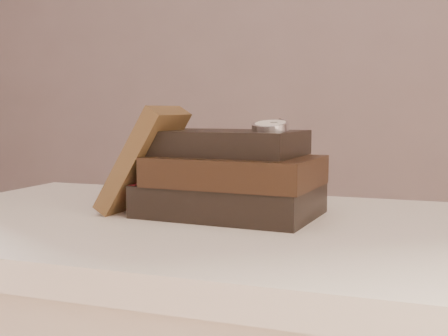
% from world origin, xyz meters
% --- Properties ---
extents(table, '(1.00, 0.60, 0.75)m').
position_xyz_m(table, '(0.00, 0.35, 0.66)').
color(table, silver).
rests_on(table, ground).
extents(book_stack, '(0.29, 0.21, 0.13)m').
position_xyz_m(book_stack, '(0.02, 0.39, 0.81)').
color(book_stack, black).
rests_on(book_stack, table).
extents(journal, '(0.12, 0.12, 0.17)m').
position_xyz_m(journal, '(-0.12, 0.36, 0.84)').
color(journal, '#3B2816').
rests_on(journal, table).
extents(pocket_watch, '(0.06, 0.16, 0.02)m').
position_xyz_m(pocket_watch, '(0.09, 0.37, 0.89)').
color(pocket_watch, silver).
rests_on(pocket_watch, book_stack).
extents(eyeglasses, '(0.12, 0.14, 0.05)m').
position_xyz_m(eyeglasses, '(-0.07, 0.49, 0.83)').
color(eyeglasses, silver).
rests_on(eyeglasses, book_stack).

